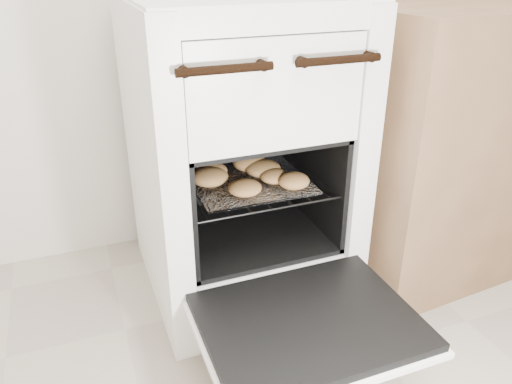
% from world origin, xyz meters
% --- Properties ---
extents(stove, '(0.61, 0.67, 0.93)m').
position_xyz_m(stove, '(0.09, 1.16, 0.45)').
color(stove, white).
rests_on(stove, ground).
extents(oven_door, '(0.54, 0.42, 0.04)m').
position_xyz_m(oven_door, '(0.09, 0.65, 0.20)').
color(oven_door, black).
rests_on(oven_door, stove).
extents(oven_rack, '(0.44, 0.42, 0.01)m').
position_xyz_m(oven_rack, '(0.09, 1.10, 0.41)').
color(oven_rack, black).
rests_on(oven_rack, stove).
extents(foil_sheet, '(0.34, 0.30, 0.01)m').
position_xyz_m(foil_sheet, '(0.09, 1.08, 0.41)').
color(foil_sheet, silver).
rests_on(foil_sheet, oven_rack).
extents(baked_rolls, '(0.36, 0.30, 0.05)m').
position_xyz_m(baked_rolls, '(0.08, 1.08, 0.44)').
color(baked_rolls, tan).
rests_on(baked_rolls, foil_sheet).
extents(counter, '(0.94, 0.67, 0.90)m').
position_xyz_m(counter, '(0.87, 1.10, 0.45)').
color(counter, brown).
rests_on(counter, ground).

